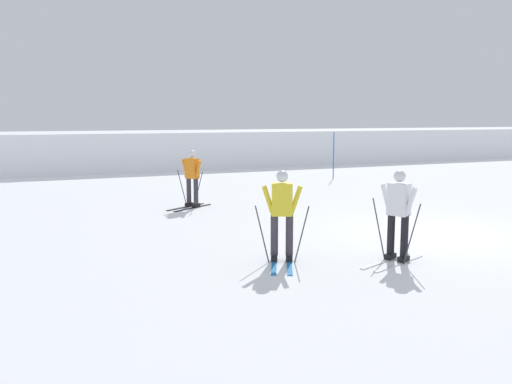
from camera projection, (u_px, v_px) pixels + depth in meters
The scene contains 6 objects.
ground_plane at pixel (439, 233), 12.64m from camera, with size 120.00×120.00×0.00m, color white.
far_snow_ridge at pixel (188, 148), 30.63m from camera, with size 80.00×6.53×1.91m, color white.
skier_yellow at pixel (282, 213), 10.04m from camera, with size 1.04×1.60×1.71m.
skier_orange at pixel (192, 177), 16.21m from camera, with size 1.56×1.15×1.71m.
skier_white at pixel (398, 213), 10.06m from camera, with size 1.62×0.95×1.71m.
trail_marker_pole at pixel (334, 155), 23.76m from camera, with size 0.04×0.04×2.06m, color #1E56AD.
Camera 1 is at (-8.91, -9.61, 2.66)m, focal length 38.20 mm.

